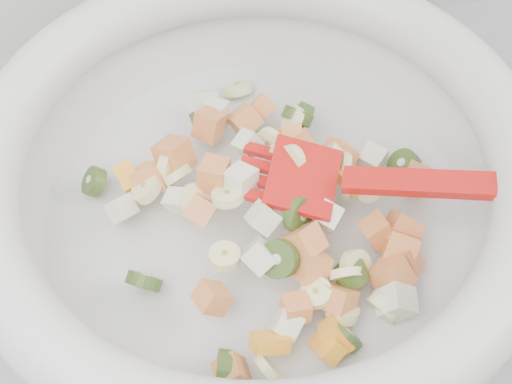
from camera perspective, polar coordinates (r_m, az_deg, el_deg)
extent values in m
cylinder|color=silver|center=(0.57, 0.00, -2.32)|extent=(0.34, 0.34, 0.02)
torus|color=silver|center=(0.50, 0.00, 2.69)|extent=(0.42, 0.42, 0.05)
cylinder|color=#FFEAAA|center=(0.55, 8.87, 0.50)|extent=(0.04, 0.03, 0.03)
cylinder|color=#FFEAAA|center=(0.55, 5.61, 2.68)|extent=(0.03, 0.03, 0.04)
cylinder|color=#FFEAAA|center=(0.64, -1.45, 8.29)|extent=(0.03, 0.03, 0.02)
cylinder|color=#FFEAAA|center=(0.52, 10.12, -9.07)|extent=(0.02, 0.03, 0.03)
cylinder|color=#FFEAAA|center=(0.55, 7.72, 0.52)|extent=(0.03, 0.03, 0.03)
cylinder|color=#FFEAAA|center=(0.51, -2.32, -0.35)|extent=(0.03, 0.03, 0.02)
cylinder|color=#FFEAAA|center=(0.58, 2.93, 5.87)|extent=(0.02, 0.03, 0.03)
cylinder|color=#FFEAAA|center=(0.54, -6.30, 1.36)|extent=(0.03, 0.02, 0.03)
cylinder|color=#FFEAAA|center=(0.55, 1.09, 4.08)|extent=(0.02, 0.03, 0.03)
cylinder|color=#FFEAAA|center=(0.52, -4.79, -0.63)|extent=(0.03, 0.03, 0.03)
cylinder|color=#FFEAAA|center=(0.53, 2.82, 2.53)|extent=(0.02, 0.02, 0.03)
cylinder|color=#FFEAAA|center=(0.56, -6.85, 1.98)|extent=(0.03, 0.03, 0.03)
cylinder|color=#FFEAAA|center=(0.48, 1.02, -14.02)|extent=(0.02, 0.03, 0.03)
cylinder|color=#FFEAAA|center=(0.51, 6.93, -9.50)|extent=(0.03, 0.03, 0.02)
cylinder|color=#FFEAAA|center=(0.55, -8.73, 0.32)|extent=(0.03, 0.03, 0.02)
cylinder|color=#FFEAAA|center=(0.54, 2.18, 2.71)|extent=(0.03, 0.02, 0.03)
cylinder|color=#FFEAAA|center=(0.51, 7.19, -6.54)|extent=(0.03, 0.02, 0.03)
cylinder|color=#FFEAAA|center=(0.50, 4.84, -8.04)|extent=(0.03, 0.02, 0.01)
cylinder|color=#FFEAAA|center=(0.56, 6.90, 2.12)|extent=(0.02, 0.03, 0.03)
cylinder|color=#FFEAAA|center=(0.50, -2.52, -5.18)|extent=(0.03, 0.03, 0.01)
cylinder|color=#FFEAAA|center=(0.52, 7.98, -5.98)|extent=(0.03, 0.03, 0.03)
cube|color=#CF8241|center=(0.57, 6.53, 2.80)|extent=(0.04, 0.03, 0.04)
cube|color=#CF8241|center=(0.59, -0.92, 5.75)|extent=(0.03, 0.03, 0.03)
cube|color=#CF8241|center=(0.56, -8.22, 1.05)|extent=(0.04, 0.03, 0.04)
cube|color=#CF8241|center=(0.49, -3.53, -8.44)|extent=(0.03, 0.03, 0.03)
cube|color=#CF8241|center=(0.56, -6.56, 2.93)|extent=(0.03, 0.04, 0.03)
cube|color=#CF8241|center=(0.49, 3.20, -9.26)|extent=(0.02, 0.02, 0.02)
cube|color=#CF8241|center=(0.52, 10.82, -6.70)|extent=(0.04, 0.04, 0.03)
cube|color=#CF8241|center=(0.56, 2.62, 4.23)|extent=(0.03, 0.03, 0.03)
cube|color=#CF8241|center=(0.50, 4.35, -5.82)|extent=(0.03, 0.03, 0.03)
cube|color=#CF8241|center=(0.53, 9.65, -3.06)|extent=(0.03, 0.02, 0.03)
cube|color=#CF8241|center=(0.60, 0.51, 6.84)|extent=(0.02, 0.03, 0.03)
cube|color=#CF8241|center=(0.52, -4.42, -1.46)|extent=(0.03, 0.03, 0.03)
cube|color=#CF8241|center=(0.53, 11.97, -5.42)|extent=(0.03, 0.03, 0.03)
cube|color=#CF8241|center=(0.58, -3.77, 5.37)|extent=(0.03, 0.03, 0.03)
cube|color=#CF8241|center=(0.56, 3.56, 3.52)|extent=(0.03, 0.03, 0.03)
cube|color=#CF8241|center=(0.50, 6.67, -8.56)|extent=(0.03, 0.03, 0.03)
cube|color=#CF8241|center=(0.53, 11.48, -4.30)|extent=(0.03, 0.04, 0.03)
cube|color=#CF8241|center=(0.49, -1.98, -14.20)|extent=(0.03, 0.02, 0.03)
cube|color=#CF8241|center=(0.57, 12.59, 1.01)|extent=(0.03, 0.03, 0.03)
cube|color=#CF8241|center=(0.52, -3.38, 1.39)|extent=(0.03, 0.03, 0.03)
cube|color=#CF8241|center=(0.50, 3.83, -4.06)|extent=(0.04, 0.04, 0.04)
cube|color=#CF8241|center=(0.54, 11.54, -3.06)|extent=(0.03, 0.04, 0.04)
cylinder|color=#598C2E|center=(0.50, 7.04, -11.33)|extent=(0.03, 0.04, 0.04)
cylinder|color=#598C2E|center=(0.57, -12.83, 0.82)|extent=(0.03, 0.03, 0.03)
cylinder|color=#598C2E|center=(0.60, -4.06, 6.03)|extent=(0.03, 0.03, 0.03)
cylinder|color=#598C2E|center=(0.51, 3.48, -1.79)|extent=(0.03, 0.03, 0.04)
cylinder|color=#598C2E|center=(0.49, -2.63, -13.88)|extent=(0.02, 0.03, 0.03)
cylinder|color=#598C2E|center=(0.52, -8.96, -7.06)|extent=(0.03, 0.03, 0.03)
cylinder|color=#598C2E|center=(0.59, 11.78, 2.08)|extent=(0.03, 0.04, 0.03)
cylinder|color=#598C2E|center=(0.51, 7.62, -6.53)|extent=(0.04, 0.04, 0.02)
cylinder|color=#598C2E|center=(0.59, 3.35, 6.05)|extent=(0.04, 0.03, 0.03)
cylinder|color=#598C2E|center=(0.60, 3.61, 5.84)|extent=(0.03, 0.04, 0.04)
cylinder|color=#598C2E|center=(0.50, 1.86, -5.37)|extent=(0.03, 0.03, 0.03)
cube|color=white|center=(0.59, -3.31, 6.11)|extent=(0.03, 0.03, 0.03)
cube|color=white|center=(0.50, 0.28, -5.12)|extent=(0.03, 0.03, 0.03)
cube|color=white|center=(0.58, 9.28, 2.61)|extent=(0.03, 0.03, 0.02)
cube|color=white|center=(0.51, -1.25, 0.84)|extent=(0.03, 0.03, 0.03)
cube|color=white|center=(0.54, -0.71, 3.90)|extent=(0.03, 0.02, 0.02)
cube|color=white|center=(0.53, -6.20, -0.73)|extent=(0.03, 0.02, 0.02)
cube|color=white|center=(0.51, 0.56, -2.08)|extent=(0.03, 0.03, 0.03)
cube|color=white|center=(0.55, -10.68, -1.32)|extent=(0.03, 0.03, 0.03)
cube|color=white|center=(0.52, 5.73, -1.95)|extent=(0.02, 0.03, 0.03)
cube|color=white|center=(0.51, 11.15, -8.62)|extent=(0.03, 0.02, 0.03)
cube|color=white|center=(0.61, -4.28, 7.29)|extent=(0.03, 0.03, 0.03)
cube|color=white|center=(0.50, 2.47, -10.52)|extent=(0.03, 0.03, 0.03)
cube|color=orange|center=(0.55, 11.20, -3.19)|extent=(0.03, 0.02, 0.02)
cube|color=orange|center=(0.50, 5.74, -12.22)|extent=(0.02, 0.03, 0.03)
cube|color=orange|center=(0.50, 6.43, -11.39)|extent=(0.03, 0.03, 0.03)
cube|color=orange|center=(0.57, -10.17, 1.13)|extent=(0.02, 0.03, 0.02)
cube|color=orange|center=(0.49, 1.14, -11.95)|extent=(0.03, 0.02, 0.03)
cube|color=orange|center=(0.56, -8.56, 1.43)|extent=(0.03, 0.03, 0.03)
cube|color=orange|center=(0.55, 7.66, 0.93)|extent=(0.02, 0.03, 0.02)
cube|color=red|center=(0.52, 3.75, 1.16)|extent=(0.07, 0.07, 0.02)
cube|color=red|center=(0.54, 0.40, 3.29)|extent=(0.03, 0.02, 0.01)
cube|color=red|center=(0.53, 0.12, 2.15)|extent=(0.03, 0.02, 0.01)
cube|color=red|center=(0.52, -0.17, 0.97)|extent=(0.03, 0.02, 0.01)
cube|color=red|center=(0.51, -0.46, -0.24)|extent=(0.03, 0.02, 0.01)
cube|color=red|center=(0.51, 17.21, 0.50)|extent=(0.18, 0.09, 0.04)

